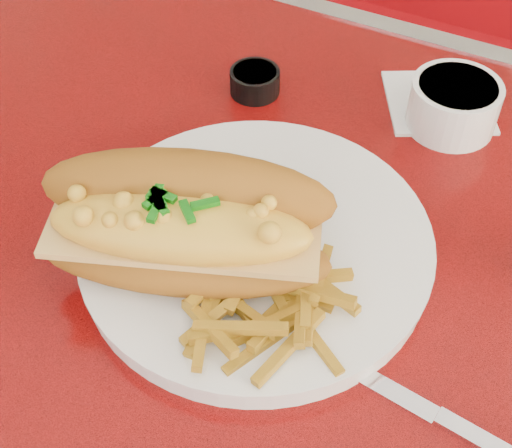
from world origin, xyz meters
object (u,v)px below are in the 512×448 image
at_px(diner_table, 335,379).
at_px(fork, 264,243).
at_px(dinner_plate, 256,245).
at_px(knife, 425,409).
at_px(gravy_ramekin, 454,104).
at_px(booth_bench_far, 476,146).
at_px(sauce_cup_left, 255,80).
at_px(mac_hoagie, 184,224).

distance_m(diner_table, fork, 0.20).
relative_size(dinner_plate, knife, 2.00).
height_order(gravy_ramekin, knife, gravy_ramekin).
bearing_deg(dinner_plate, fork, -16.01).
height_order(booth_bench_far, sauce_cup_left, booth_bench_far).
xyz_separation_m(dinner_plate, gravy_ramekin, (0.10, 0.25, 0.02)).
bearing_deg(booth_bench_far, fork, -95.66).
distance_m(diner_table, dinner_plate, 0.20).
xyz_separation_m(mac_hoagie, gravy_ramekin, (0.14, 0.30, -0.04)).
xyz_separation_m(mac_hoagie, knife, (0.23, -0.03, -0.07)).
bearing_deg(diner_table, fork, -174.28).
distance_m(dinner_plate, knife, 0.20).
distance_m(diner_table, gravy_ramekin, 0.31).
relative_size(dinner_plate, sauce_cup_left, 6.08).
xyz_separation_m(diner_table, booth_bench_far, (0.00, 0.81, -0.32)).
bearing_deg(diner_table, gravy_ramekin, 87.18).
bearing_deg(fork, dinner_plate, 68.17).
relative_size(diner_table, fork, 9.10).
distance_m(mac_hoagie, sauce_cup_left, 0.27).
xyz_separation_m(dinner_plate, mac_hoagie, (-0.04, -0.05, 0.06)).
height_order(diner_table, dinner_plate, dinner_plate).
distance_m(booth_bench_far, sauce_cup_left, 0.81).
bearing_deg(sauce_cup_left, knife, -44.62).
bearing_deg(fork, mac_hoagie, 127.89).
height_order(booth_bench_far, gravy_ramekin, booth_bench_far).
bearing_deg(fork, booth_bench_far, -11.49).
xyz_separation_m(fork, gravy_ramekin, (0.09, 0.26, 0.01)).
height_order(mac_hoagie, gravy_ramekin, mac_hoagie).
bearing_deg(booth_bench_far, knife, -83.95).
xyz_separation_m(mac_hoagie, fork, (0.05, 0.05, -0.05)).
xyz_separation_m(sauce_cup_left, knife, (0.29, -0.29, -0.01)).
bearing_deg(diner_table, knife, -42.00).
xyz_separation_m(gravy_ramekin, knife, (0.08, -0.33, -0.03)).
xyz_separation_m(diner_table, dinner_plate, (-0.09, -0.01, 0.17)).
xyz_separation_m(booth_bench_far, mac_hoagie, (-0.13, -0.87, 0.55)).
xyz_separation_m(diner_table, mac_hoagie, (-0.13, -0.06, 0.23)).
relative_size(diner_table, knife, 6.07).
distance_m(mac_hoagie, gravy_ramekin, 0.34).
bearing_deg(dinner_plate, diner_table, 3.56).
bearing_deg(mac_hoagie, sauce_cup_left, 84.09).
xyz_separation_m(dinner_plate, sauce_cup_left, (-0.11, 0.21, 0.00)).
relative_size(diner_table, mac_hoagie, 4.54).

